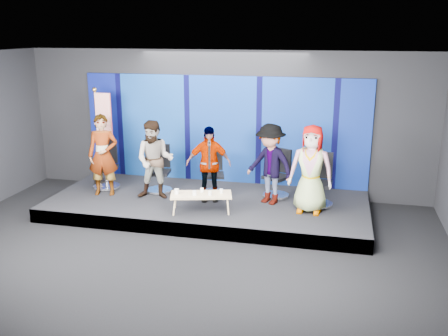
{
  "coord_description": "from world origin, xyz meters",
  "views": [
    {
      "loc": [
        2.77,
        -7.68,
        3.96
      ],
      "look_at": [
        0.4,
        2.4,
        1.07
      ],
      "focal_mm": 40.0,
      "sensor_mm": 36.0,
      "label": 1
    }
  ],
  "objects_px": {
    "panelist_b": "(155,160)",
    "mug_e": "(221,191)",
    "mug_d": "(210,193)",
    "panelist_c": "(209,164)",
    "chair_e": "(319,188)",
    "panelist_a": "(103,155)",
    "mug_a": "(177,191)",
    "panelist_e": "(311,169)",
    "chair_d": "(278,181)",
    "mug_b": "(195,193)",
    "chair_a": "(107,172)",
    "panelist_d": "(270,164)",
    "mug_c": "(202,190)",
    "coffee_table": "(201,195)",
    "chair_b": "(160,176)",
    "chair_c": "(214,179)",
    "flag_stand": "(102,134)"
  },
  "relations": [
    {
      "from": "chair_d",
      "to": "mug_b",
      "type": "xyz_separation_m",
      "value": [
        -1.52,
        -1.47,
        0.08
      ]
    },
    {
      "from": "panelist_d",
      "to": "mug_c",
      "type": "height_order",
      "value": "panelist_d"
    },
    {
      "from": "panelist_b",
      "to": "mug_d",
      "type": "relative_size",
      "value": 19.56
    },
    {
      "from": "panelist_b",
      "to": "mug_e",
      "type": "distance_m",
      "value": 1.74
    },
    {
      "from": "mug_e",
      "to": "panelist_a",
      "type": "bearing_deg",
      "value": 171.15
    },
    {
      "from": "chair_e",
      "to": "mug_a",
      "type": "height_order",
      "value": "chair_e"
    },
    {
      "from": "chair_c",
      "to": "panelist_c",
      "type": "height_order",
      "value": "panelist_c"
    },
    {
      "from": "panelist_c",
      "to": "chair_d",
      "type": "bearing_deg",
      "value": 7.16
    },
    {
      "from": "chair_a",
      "to": "panelist_b",
      "type": "height_order",
      "value": "panelist_b"
    },
    {
      "from": "mug_a",
      "to": "mug_e",
      "type": "distance_m",
      "value": 0.92
    },
    {
      "from": "chair_c",
      "to": "panelist_e",
      "type": "height_order",
      "value": "panelist_e"
    },
    {
      "from": "mug_d",
      "to": "mug_e",
      "type": "relative_size",
      "value": 1.04
    },
    {
      "from": "chair_e",
      "to": "panelist_a",
      "type": "bearing_deg",
      "value": -170.24
    },
    {
      "from": "chair_c",
      "to": "chair_e",
      "type": "height_order",
      "value": "chair_e"
    },
    {
      "from": "panelist_b",
      "to": "coffee_table",
      "type": "bearing_deg",
      "value": -33.91
    },
    {
      "from": "panelist_c",
      "to": "mug_d",
      "type": "distance_m",
      "value": 0.9
    },
    {
      "from": "panelist_a",
      "to": "chair_c",
      "type": "bearing_deg",
      "value": 1.79
    },
    {
      "from": "panelist_e",
      "to": "mug_d",
      "type": "distance_m",
      "value": 2.12
    },
    {
      "from": "chair_d",
      "to": "mug_c",
      "type": "bearing_deg",
      "value": -112.14
    },
    {
      "from": "mug_e",
      "to": "mug_a",
      "type": "bearing_deg",
      "value": -163.24
    },
    {
      "from": "mug_d",
      "to": "panelist_c",
      "type": "bearing_deg",
      "value": 106.65
    },
    {
      "from": "chair_a",
      "to": "chair_c",
      "type": "xyz_separation_m",
      "value": [
        2.59,
        0.17,
        -0.04
      ]
    },
    {
      "from": "chair_d",
      "to": "mug_a",
      "type": "height_order",
      "value": "chair_d"
    },
    {
      "from": "panelist_b",
      "to": "chair_e",
      "type": "height_order",
      "value": "panelist_b"
    },
    {
      "from": "panelist_d",
      "to": "mug_a",
      "type": "distance_m",
      "value": 2.08
    },
    {
      "from": "panelist_d",
      "to": "mug_b",
      "type": "relative_size",
      "value": 17.66
    },
    {
      "from": "chair_e",
      "to": "mug_a",
      "type": "xyz_separation_m",
      "value": [
        -2.85,
        -1.11,
        0.07
      ]
    },
    {
      "from": "panelist_a",
      "to": "chair_b",
      "type": "height_order",
      "value": "panelist_a"
    },
    {
      "from": "chair_e",
      "to": "mug_d",
      "type": "relative_size",
      "value": 12.55
    },
    {
      "from": "mug_c",
      "to": "flag_stand",
      "type": "distance_m",
      "value": 3.15
    },
    {
      "from": "panelist_e",
      "to": "chair_a",
      "type": "bearing_deg",
      "value": 178.48
    },
    {
      "from": "chair_c",
      "to": "mug_a",
      "type": "height_order",
      "value": "chair_c"
    },
    {
      "from": "chair_a",
      "to": "panelist_e",
      "type": "distance_m",
      "value": 4.89
    },
    {
      "from": "mug_b",
      "to": "flag_stand",
      "type": "xyz_separation_m",
      "value": [
        -2.71,
        1.41,
        0.81
      ]
    },
    {
      "from": "panelist_b",
      "to": "mug_a",
      "type": "distance_m",
      "value": 1.12
    },
    {
      "from": "panelist_e",
      "to": "mug_c",
      "type": "relative_size",
      "value": 20.91
    },
    {
      "from": "coffee_table",
      "to": "mug_d",
      "type": "relative_size",
      "value": 14.91
    },
    {
      "from": "chair_a",
      "to": "panelist_a",
      "type": "distance_m",
      "value": 0.75
    },
    {
      "from": "chair_a",
      "to": "mug_e",
      "type": "height_order",
      "value": "chair_a"
    },
    {
      "from": "mug_e",
      "to": "panelist_e",
      "type": "bearing_deg",
      "value": 11.52
    },
    {
      "from": "panelist_b",
      "to": "chair_c",
      "type": "xyz_separation_m",
      "value": [
        1.17,
        0.64,
        -0.54
      ]
    },
    {
      "from": "panelist_c",
      "to": "mug_e",
      "type": "bearing_deg",
      "value": -69.92
    },
    {
      "from": "chair_b",
      "to": "mug_e",
      "type": "distance_m",
      "value": 1.96
    },
    {
      "from": "chair_a",
      "to": "panelist_a",
      "type": "xyz_separation_m",
      "value": [
        0.18,
        -0.48,
        0.55
      ]
    },
    {
      "from": "panelist_c",
      "to": "panelist_e",
      "type": "xyz_separation_m",
      "value": [
        2.22,
        -0.22,
        0.08
      ]
    },
    {
      "from": "mug_c",
      "to": "mug_d",
      "type": "xyz_separation_m",
      "value": [
        0.21,
        -0.15,
        0.0
      ]
    },
    {
      "from": "panelist_e",
      "to": "mug_e",
      "type": "xyz_separation_m",
      "value": [
        -1.79,
        -0.36,
        -0.49
      ]
    },
    {
      "from": "chair_a",
      "to": "mug_b",
      "type": "bearing_deg",
      "value": -38.21
    },
    {
      "from": "mug_b",
      "to": "coffee_table",
      "type": "bearing_deg",
      "value": 45.77
    },
    {
      "from": "mug_d",
      "to": "chair_a",
      "type": "bearing_deg",
      "value": 158.8
    }
  ]
}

